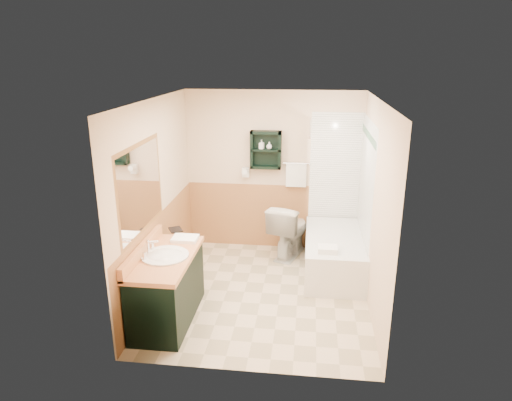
{
  "coord_description": "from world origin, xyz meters",
  "views": [
    {
      "loc": [
        0.53,
        -5.1,
        2.91
      ],
      "look_at": [
        -0.1,
        0.2,
        1.16
      ],
      "focal_mm": 32.0,
      "sensor_mm": 36.0,
      "label": 1
    }
  ],
  "objects_px": {
    "wall_shelf": "(266,150)",
    "soap_bottle_b": "(269,146)",
    "vanity_book": "(169,224)",
    "vanity": "(167,288)",
    "hair_dryer": "(246,172)",
    "toilet": "(289,230)",
    "soap_bottle_a": "(262,147)",
    "bathtub": "(334,254)"
  },
  "relations": [
    {
      "from": "vanity",
      "to": "soap_bottle_a",
      "type": "distance_m",
      "value": 2.56
    },
    {
      "from": "vanity_book",
      "to": "wall_shelf",
      "type": "bearing_deg",
      "value": 23.4
    },
    {
      "from": "hair_dryer",
      "to": "vanity",
      "type": "height_order",
      "value": "hair_dryer"
    },
    {
      "from": "wall_shelf",
      "to": "vanity_book",
      "type": "distance_m",
      "value": 1.88
    },
    {
      "from": "vanity_book",
      "to": "soap_bottle_a",
      "type": "height_order",
      "value": "soap_bottle_a"
    },
    {
      "from": "vanity_book",
      "to": "soap_bottle_b",
      "type": "relative_size",
      "value": 1.87
    },
    {
      "from": "wall_shelf",
      "to": "bathtub",
      "type": "xyz_separation_m",
      "value": [
        1.03,
        -0.7,
        -1.29
      ]
    },
    {
      "from": "wall_shelf",
      "to": "vanity",
      "type": "distance_m",
      "value": 2.57
    },
    {
      "from": "hair_dryer",
      "to": "toilet",
      "type": "height_order",
      "value": "hair_dryer"
    },
    {
      "from": "soap_bottle_a",
      "to": "soap_bottle_b",
      "type": "bearing_deg",
      "value": 0.0
    },
    {
      "from": "vanity",
      "to": "soap_bottle_a",
      "type": "xyz_separation_m",
      "value": [
        0.83,
        2.1,
        1.2
      ]
    },
    {
      "from": "vanity_book",
      "to": "soap_bottle_b",
      "type": "bearing_deg",
      "value": 22.0
    },
    {
      "from": "hair_dryer",
      "to": "toilet",
      "type": "relative_size",
      "value": 0.29
    },
    {
      "from": "wall_shelf",
      "to": "vanity_book",
      "type": "relative_size",
      "value": 2.79
    },
    {
      "from": "wall_shelf",
      "to": "soap_bottle_a",
      "type": "xyz_separation_m",
      "value": [
        -0.06,
        -0.01,
        0.05
      ]
    },
    {
      "from": "vanity_book",
      "to": "soap_bottle_b",
      "type": "distance_m",
      "value": 1.92
    },
    {
      "from": "hair_dryer",
      "to": "soap_bottle_a",
      "type": "height_order",
      "value": "soap_bottle_a"
    },
    {
      "from": "vanity",
      "to": "toilet",
      "type": "relative_size",
      "value": 1.51
    },
    {
      "from": "toilet",
      "to": "soap_bottle_b",
      "type": "distance_m",
      "value": 1.27
    },
    {
      "from": "vanity",
      "to": "soap_bottle_a",
      "type": "bearing_deg",
      "value": 68.38
    },
    {
      "from": "toilet",
      "to": "soap_bottle_a",
      "type": "distance_m",
      "value": 1.29
    },
    {
      "from": "vanity",
      "to": "toilet",
      "type": "distance_m",
      "value": 2.28
    },
    {
      "from": "soap_bottle_b",
      "to": "hair_dryer",
      "type": "bearing_deg",
      "value": 175.11
    },
    {
      "from": "bathtub",
      "to": "vanity_book",
      "type": "distance_m",
      "value": 2.28
    },
    {
      "from": "soap_bottle_a",
      "to": "soap_bottle_b",
      "type": "xyz_separation_m",
      "value": [
        0.11,
        0.0,
        0.01
      ]
    },
    {
      "from": "vanity_book",
      "to": "soap_bottle_a",
      "type": "distance_m",
      "value": 1.86
    },
    {
      "from": "wall_shelf",
      "to": "hair_dryer",
      "type": "bearing_deg",
      "value": 175.24
    },
    {
      "from": "vanity",
      "to": "hair_dryer",
      "type": "bearing_deg",
      "value": 74.42
    },
    {
      "from": "toilet",
      "to": "wall_shelf",
      "type": "bearing_deg",
      "value": -11.56
    },
    {
      "from": "toilet",
      "to": "soap_bottle_a",
      "type": "relative_size",
      "value": 6.07
    },
    {
      "from": "hair_dryer",
      "to": "vanity_book",
      "type": "bearing_deg",
      "value": -118.13
    },
    {
      "from": "soap_bottle_a",
      "to": "hair_dryer",
      "type": "bearing_deg",
      "value": 172.85
    },
    {
      "from": "wall_shelf",
      "to": "vanity",
      "type": "relative_size",
      "value": 0.45
    },
    {
      "from": "toilet",
      "to": "soap_bottle_a",
      "type": "bearing_deg",
      "value": -7.48
    },
    {
      "from": "wall_shelf",
      "to": "hair_dryer",
      "type": "distance_m",
      "value": 0.46
    },
    {
      "from": "wall_shelf",
      "to": "soap_bottle_b",
      "type": "distance_m",
      "value": 0.08
    },
    {
      "from": "vanity",
      "to": "bathtub",
      "type": "height_order",
      "value": "vanity"
    },
    {
      "from": "bathtub",
      "to": "soap_bottle_b",
      "type": "xyz_separation_m",
      "value": [
        -0.97,
        0.7,
        1.34
      ]
    },
    {
      "from": "vanity_book",
      "to": "soap_bottle_b",
      "type": "height_order",
      "value": "soap_bottle_b"
    },
    {
      "from": "wall_shelf",
      "to": "hair_dryer",
      "type": "relative_size",
      "value": 2.29
    },
    {
      "from": "wall_shelf",
      "to": "hair_dryer",
      "type": "xyz_separation_m",
      "value": [
        -0.3,
        0.02,
        -0.35
      ]
    },
    {
      "from": "vanity_book",
      "to": "soap_bottle_a",
      "type": "bearing_deg",
      "value": 24.92
    }
  ]
}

